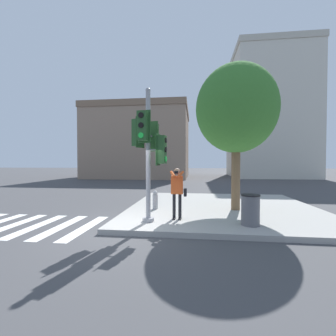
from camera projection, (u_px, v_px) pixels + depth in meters
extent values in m
plane|color=#424244|center=(120.00, 231.00, 6.92)|extent=(160.00, 160.00, 0.00)
cube|color=#9E9B96|center=(222.00, 208.00, 9.98)|extent=(8.00, 8.00, 0.17)
cube|color=silver|center=(86.00, 227.00, 7.25)|extent=(0.39, 2.86, 0.01)
cube|color=silver|center=(61.00, 227.00, 7.35)|extent=(0.39, 2.86, 0.01)
cube|color=silver|center=(38.00, 226.00, 7.45)|extent=(0.39, 2.86, 0.01)
cube|color=silver|center=(14.00, 225.00, 7.55)|extent=(0.39, 2.86, 0.01)
cylinder|color=#939399|center=(148.00, 219.00, 7.37)|extent=(0.38, 0.38, 0.12)
cylinder|color=#939399|center=(148.00, 155.00, 7.32)|extent=(0.15, 0.15, 4.12)
sphere|color=#939399|center=(148.00, 90.00, 7.27)|extent=(0.16, 0.16, 0.16)
cylinder|color=#939399|center=(151.00, 136.00, 7.50)|extent=(0.10, 0.28, 0.05)
cube|color=#234C23|center=(153.00, 137.00, 7.75)|extent=(0.34, 0.29, 0.90)
cube|color=#234C23|center=(152.00, 136.00, 7.62)|extent=(0.42, 0.11, 1.02)
cylinder|color=black|center=(155.00, 129.00, 7.87)|extent=(0.17, 0.06, 0.17)
cylinder|color=black|center=(155.00, 137.00, 7.88)|extent=(0.17, 0.06, 0.17)
cylinder|color=green|center=(155.00, 146.00, 7.88)|extent=(0.17, 0.06, 0.17)
cylinder|color=#939399|center=(146.00, 127.00, 7.09)|extent=(0.09, 0.28, 0.05)
cube|color=#234C23|center=(143.00, 126.00, 6.85)|extent=(0.33, 0.28, 0.90)
cube|color=#234C23|center=(144.00, 127.00, 6.97)|extent=(0.42, 0.09, 1.02)
cylinder|color=black|center=(141.00, 115.00, 6.71)|extent=(0.17, 0.06, 0.17)
cylinder|color=black|center=(141.00, 125.00, 6.72)|extent=(0.17, 0.06, 0.17)
cylinder|color=green|center=(141.00, 135.00, 6.72)|extent=(0.17, 0.06, 0.17)
cylinder|color=#939399|center=(143.00, 132.00, 7.42)|extent=(0.27, 0.17, 0.05)
cube|color=#234C23|center=(137.00, 133.00, 7.56)|extent=(0.35, 0.38, 0.90)
cube|color=#234C23|center=(140.00, 133.00, 7.49)|extent=(0.21, 0.39, 1.02)
cylinder|color=black|center=(134.00, 124.00, 7.62)|extent=(0.10, 0.17, 0.17)
cylinder|color=black|center=(134.00, 133.00, 7.63)|extent=(0.10, 0.17, 0.17)
cylinder|color=green|center=(134.00, 142.00, 7.64)|extent=(0.10, 0.17, 0.17)
cylinder|color=#939399|center=(154.00, 150.00, 7.26)|extent=(0.28, 0.09, 0.05)
cube|color=#234C23|center=(162.00, 150.00, 7.19)|extent=(0.28, 0.33, 0.90)
cube|color=#234C23|center=(158.00, 150.00, 7.22)|extent=(0.09, 0.42, 1.02)
cylinder|color=black|center=(166.00, 140.00, 7.14)|extent=(0.06, 0.17, 0.17)
cylinder|color=black|center=(166.00, 150.00, 7.15)|extent=(0.06, 0.17, 0.17)
cylinder|color=green|center=(166.00, 159.00, 7.16)|extent=(0.06, 0.17, 0.17)
cube|color=black|center=(174.00, 218.00, 7.65)|extent=(0.09, 0.24, 0.05)
cube|color=black|center=(180.00, 219.00, 7.62)|extent=(0.09, 0.24, 0.05)
cylinder|color=black|center=(174.00, 206.00, 7.70)|extent=(0.11, 0.11, 0.86)
cylinder|color=black|center=(180.00, 206.00, 7.67)|extent=(0.11, 0.11, 0.86)
cube|color=#E55623|center=(177.00, 185.00, 7.67)|extent=(0.40, 0.22, 0.61)
sphere|color=tan|center=(177.00, 171.00, 7.66)|extent=(0.20, 0.20, 0.20)
cube|color=black|center=(176.00, 172.00, 7.35)|extent=(0.12, 0.10, 0.09)
cylinder|color=black|center=(176.00, 172.00, 7.28)|extent=(0.06, 0.08, 0.06)
cylinder|color=#E55623|center=(173.00, 174.00, 7.54)|extent=(0.23, 0.35, 0.22)
cylinder|color=#E55623|center=(181.00, 174.00, 7.50)|extent=(0.23, 0.35, 0.22)
cube|color=black|center=(185.00, 192.00, 7.66)|extent=(0.10, 0.20, 0.26)
cylinder|color=brown|center=(236.00, 173.00, 9.19)|extent=(0.35, 0.35, 2.99)
ellipsoid|color=#38752D|center=(236.00, 109.00, 9.13)|extent=(3.27, 3.27, 3.59)
cylinder|color=#99999E|center=(155.00, 202.00, 9.34)|extent=(0.22, 0.22, 0.60)
sphere|color=#99999E|center=(155.00, 193.00, 9.33)|extent=(0.20, 0.20, 0.20)
cylinder|color=#99999E|center=(155.00, 201.00, 9.20)|extent=(0.10, 0.06, 0.10)
cylinder|color=#5B5B60|center=(250.00, 211.00, 6.90)|extent=(0.55, 0.55, 0.91)
cylinder|color=black|center=(251.00, 195.00, 6.89)|extent=(0.57, 0.57, 0.04)
cube|color=gray|center=(141.00, 146.00, 33.10)|extent=(13.59, 11.64, 9.06)
cube|color=#7A604C|center=(141.00, 113.00, 32.98)|extent=(13.79, 11.84, 0.80)
cube|color=beige|center=(267.00, 119.00, 33.61)|extent=(10.29, 11.65, 17.37)
cube|color=#B2AD9E|center=(268.00, 58.00, 33.40)|extent=(10.49, 11.85, 0.80)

